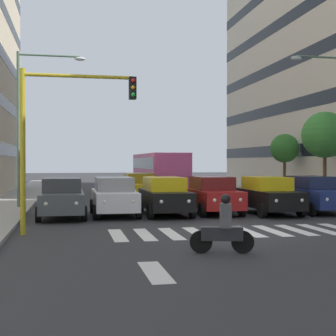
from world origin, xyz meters
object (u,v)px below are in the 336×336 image
object	(u,v)px
car_2	(212,194)
motorcycle_with_rider	(223,229)
car_4	(114,196)
street_tree_2	(285,149)
car_0	(314,194)
car_5	(62,197)
car_1	(268,195)
car_3	(165,196)
bus_behind_traffic	(159,169)
street_tree_1	(325,135)
car_row2_0	(139,187)
street_lamp_right	(30,112)
traffic_light_gantry	(56,125)

from	to	relation	value
car_2	motorcycle_with_rider	bearing A→B (deg)	75.03
car_4	street_tree_2	bearing A→B (deg)	-142.94
car_2	motorcycle_with_rider	xyz separation A→B (m)	(2.57, 9.60, -0.24)
car_0	car_4	world-z (taller)	same
car_5	street_tree_2	distance (m)	18.02
car_1	car_3	bearing A→B (deg)	-5.75
bus_behind_traffic	street_tree_1	distance (m)	13.11
car_3	street_tree_1	size ratio (longest dim) A/B	0.87
street_tree_1	street_tree_2	distance (m)	5.89
car_5	motorcycle_with_rider	size ratio (longest dim) A/B	2.64
car_2	street_tree_2	xyz separation A→B (m)	(-8.00, -9.48, 2.43)
car_row2_0	car_3	bearing A→B (deg)	90.67
car_3	car_4	size ratio (longest dim) A/B	1.00
car_5	street_lamp_right	distance (m)	5.90
car_row2_0	street_lamp_right	world-z (taller)	street_lamp_right
street_tree_2	car_3	bearing A→B (deg)	43.41
traffic_light_gantry	street_tree_1	xyz separation A→B (m)	(-14.73, -8.83, 0.28)
motorcycle_with_rider	traffic_light_gantry	bearing A→B (deg)	-44.95
car_0	car_5	size ratio (longest dim) A/B	1.00
car_4	traffic_light_gantry	xyz separation A→B (m)	(2.39, 5.18, 2.78)
traffic_light_gantry	car_2	bearing A→B (deg)	-143.32
car_2	car_5	world-z (taller)	same
car_3	car_4	world-z (taller)	same
car_2	street_tree_2	bearing A→B (deg)	-130.14
car_1	car_2	xyz separation A→B (m)	(2.44, -0.76, 0.00)
car_row2_0	car_0	bearing A→B (deg)	133.02
car_0	street_tree_2	size ratio (longest dim) A/B	1.06
street_lamp_right	street_tree_1	size ratio (longest dim) A/B	1.52
street_tree_1	traffic_light_gantry	bearing A→B (deg)	30.93
traffic_light_gantry	street_tree_2	bearing A→B (deg)	-135.57
car_3	car_5	distance (m)	4.54
car_5	street_tree_1	bearing A→B (deg)	-164.55
car_1	street_tree_1	size ratio (longest dim) A/B	0.87
bus_behind_traffic	motorcycle_with_rider	xyz separation A→B (m)	(2.57, 23.59, -1.21)
car_0	street_tree_2	world-z (taller)	street_tree_2
motorcycle_with_rider	street_tree_1	world-z (taller)	street_tree_1
car_0	traffic_light_gantry	world-z (taller)	traffic_light_gantry
car_3	bus_behind_traffic	world-z (taller)	bus_behind_traffic
street_lamp_right	street_tree_2	distance (m)	17.61
car_0	street_tree_1	size ratio (longest dim) A/B	0.87
car_2	traffic_light_gantry	bearing A→B (deg)	36.68
car_5	car_row2_0	xyz separation A→B (m)	(-4.45, -7.72, 0.00)
street_tree_2	traffic_light_gantry	bearing A→B (deg)	44.43
street_tree_2	car_0	bearing A→B (deg)	72.68
car_4	car_row2_0	distance (m)	7.64
car_row2_0	bus_behind_traffic	size ratio (longest dim) A/B	0.42
car_2	motorcycle_with_rider	distance (m)	9.94
car_5	traffic_light_gantry	world-z (taller)	traffic_light_gantry
car_4	car_row2_0	size ratio (longest dim) A/B	1.00
car_2	car_1	bearing A→B (deg)	162.62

